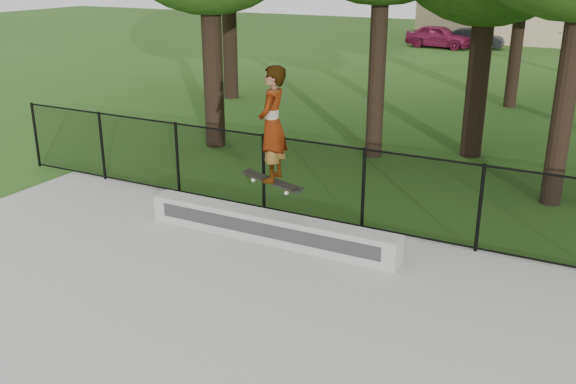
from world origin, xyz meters
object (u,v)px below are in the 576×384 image
at_px(car_c, 557,35).
at_px(skater_airborne, 272,126).
at_px(grind_ledge, 269,227).
at_px(car_a, 439,36).
at_px(car_b, 473,38).

xyz_separation_m(car_c, skater_airborne, (-0.98, -31.46, 1.53)).
relative_size(grind_ledge, car_a, 1.26).
distance_m(grind_ledge, skater_airborne, 1.88).
distance_m(car_c, skater_airborne, 31.52).
bearing_deg(car_c, car_b, 139.38).
relative_size(car_b, car_c, 0.75).
relative_size(car_b, skater_airborne, 1.49).
relative_size(grind_ledge, car_c, 1.17).
bearing_deg(car_b, car_c, -56.00).
xyz_separation_m(grind_ledge, car_c, (1.20, 31.19, 0.32)).
height_order(car_b, skater_airborne, skater_airborne).
bearing_deg(grind_ledge, skater_airborne, -50.78).
bearing_deg(car_c, grind_ledge, -170.24).
distance_m(car_a, car_c, 6.81).
bearing_deg(car_c, skater_airborne, -169.81).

